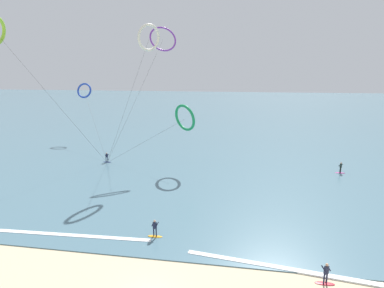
{
  "coord_description": "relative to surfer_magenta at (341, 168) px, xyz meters",
  "views": [
    {
      "loc": [
        5.59,
        -15.89,
        15.14
      ],
      "look_at": [
        0.0,
        20.13,
        6.2
      ],
      "focal_mm": 28.17,
      "sensor_mm": 36.0,
      "label": 1
    }
  ],
  "objects": [
    {
      "name": "sea_water",
      "position": [
        -21.07,
        75.08,
        -0.78
      ],
      "size": [
        400.0,
        200.0,
        0.08
      ],
      "primitive_type": "cube",
      "color": "slate",
      "rests_on": "ground"
    },
    {
      "name": "surfer_magenta",
      "position": [
        0.0,
        0.0,
        0.0
      ],
      "size": [
        1.4,
        0.73,
        1.7
      ],
      "rotation": [
        0.0,
        0.0,
        0.86
      ],
      "color": "#CC288E",
      "rests_on": "ground"
    },
    {
      "name": "surfer_crimson",
      "position": [
        -8.8,
        -25.79,
        -0.08
      ],
      "size": [
        1.4,
        0.72,
        1.7
      ],
      "rotation": [
        0.0,
        0.0,
        3.75
      ],
      "color": "red",
      "rests_on": "ground"
    },
    {
      "name": "surfer_amber",
      "position": [
        -22.73,
        -21.6,
        0.0
      ],
      "size": [
        1.4,
        0.65,
        1.7
      ],
      "rotation": [
        0.0,
        0.0,
        2.81
      ],
      "color": "orange",
      "rests_on": "ground"
    },
    {
      "name": "surfer_navy",
      "position": [
        -37.07,
        -0.19,
        0.0
      ],
      "size": [
        1.4,
        0.73,
        1.7
      ],
      "rotation": [
        0.0,
        0.0,
        0.73
      ],
      "color": "navy",
      "rests_on": "ground"
    },
    {
      "name": "kite_emerald",
      "position": [
        -23.51,
        -1.37,
        7.31
      ],
      "size": [
        15.64,
        3.55,
        10.25
      ],
      "rotation": [
        0.0,
        0.0,
        2.49
      ],
      "color": "#199351",
      "rests_on": "ground"
    },
    {
      "name": "kite_cobalt",
      "position": [
        -49.16,
        16.61,
        9.97
      ],
      "size": [
        13.84,
        17.6,
        12.49
      ],
      "rotation": [
        0.0,
        0.0,
        6.24
      ],
      "color": "#2647B7",
      "rests_on": "ground"
    },
    {
      "name": "kite_violet",
      "position": [
        -28.15,
        4.62,
        19.29
      ],
      "size": [
        11.46,
        6.93,
        22.2
      ],
      "rotation": [
        0.0,
        0.0,
        0.52
      ],
      "color": "purple",
      "rests_on": "ground"
    },
    {
      "name": "kite_ivory",
      "position": [
        -28.8,
        -1.17,
        18.92
      ],
      "size": [
        9.91,
        3.72,
        21.74
      ],
      "rotation": [
        0.0,
        0.0,
        4.05
      ],
      "color": "silver",
      "rests_on": "ground"
    },
    {
      "name": "wave_crest_near",
      "position": [
        -9.97,
        -24.74,
        -0.76
      ],
      "size": [
        18.64,
        2.94,
        0.12
      ],
      "primitive_type": "cube",
      "rotation": [
        0.0,
        0.0,
        -0.13
      ],
      "color": "white",
      "rests_on": "ground"
    },
    {
      "name": "wave_crest_mid",
      "position": [
        -32.59,
        -22.68,
        -0.76
      ],
      "size": [
        19.38,
        1.17,
        0.12
      ],
      "primitive_type": "cube",
      "rotation": [
        0.0,
        0.0,
        0.03
      ],
      "color": "white",
      "rests_on": "ground"
    }
  ]
}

